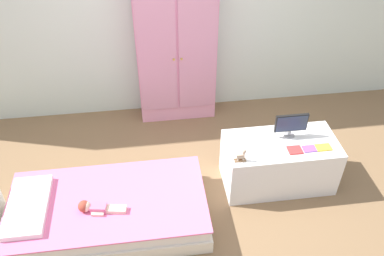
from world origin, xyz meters
name	(u,v)px	position (x,y,z in m)	size (l,w,h in m)	color
ground_plane	(180,206)	(0.00, 0.00, -0.01)	(10.00, 10.00, 0.02)	brown
bed	(109,211)	(-0.62, -0.09, 0.13)	(1.67, 0.88, 0.27)	silver
pillow	(28,206)	(-1.26, -0.09, 0.29)	(0.32, 0.63, 0.05)	white
doll	(93,207)	(-0.72, -0.18, 0.30)	(0.39, 0.15, 0.10)	#D6668E
wardrobe	(176,52)	(0.13, 1.39, 0.81)	(0.83, 0.30, 1.61)	#E599BC
tv_stand	(279,162)	(0.95, 0.19, 0.24)	(1.01, 0.51, 0.49)	white
tv_monitor	(291,124)	(1.04, 0.28, 0.62)	(0.30, 0.10, 0.24)	#99999E
rocking_horse_toy	(241,156)	(0.53, 0.01, 0.54)	(0.10, 0.04, 0.12)	#8E6642
book_red	(295,150)	(1.03, 0.07, 0.49)	(0.12, 0.11, 0.01)	#CC3838
book_purple	(309,149)	(1.16, 0.07, 0.49)	(0.11, 0.09, 0.01)	#8E51B2
book_yellow	(323,147)	(1.29, 0.07, 0.49)	(0.14, 0.09, 0.01)	gold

